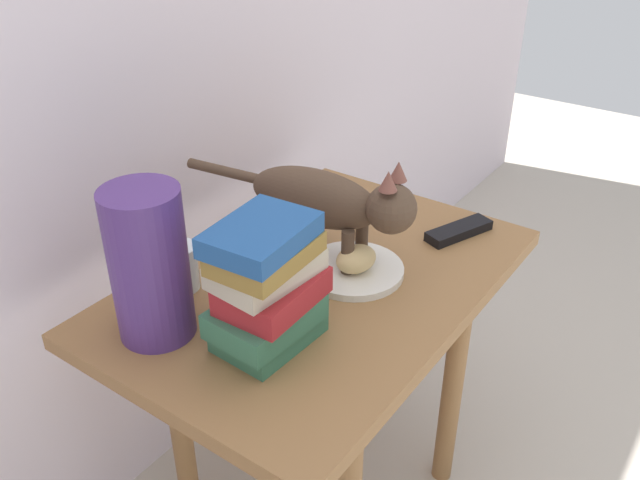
% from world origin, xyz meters
% --- Properties ---
extents(side_table, '(0.81, 0.55, 0.59)m').
position_xyz_m(side_table, '(0.00, 0.00, 0.50)').
color(side_table, olive).
rests_on(side_table, ground).
extents(plate, '(0.19, 0.19, 0.01)m').
position_xyz_m(plate, '(0.05, -0.04, 0.59)').
color(plate, silver).
rests_on(plate, side_table).
extents(bread_roll, '(0.10, 0.08, 0.05)m').
position_xyz_m(bread_roll, '(0.04, -0.05, 0.63)').
color(bread_roll, '#E0BC7A').
rests_on(bread_roll, plate).
extents(cat, '(0.13, 0.48, 0.23)m').
position_xyz_m(cat, '(0.05, 0.02, 0.72)').
color(cat, '#4C3828').
rests_on(cat, side_table).
extents(book_stack, '(0.19, 0.13, 0.22)m').
position_xyz_m(book_stack, '(-0.20, -0.04, 0.70)').
color(book_stack, '#336B4C').
rests_on(book_stack, side_table).
extents(green_vase, '(0.12, 0.12, 0.26)m').
position_xyz_m(green_vase, '(-0.28, 0.12, 0.72)').
color(green_vase, '#4C2D72').
rests_on(green_vase, side_table).
extents(candle_jar, '(0.07, 0.07, 0.08)m').
position_xyz_m(candle_jar, '(-0.17, 0.19, 0.63)').
color(candle_jar, silver).
rests_on(candle_jar, side_table).
extents(tv_remote, '(0.16, 0.10, 0.02)m').
position_xyz_m(tv_remote, '(0.29, -0.14, 0.60)').
color(tv_remote, black).
rests_on(tv_remote, side_table).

